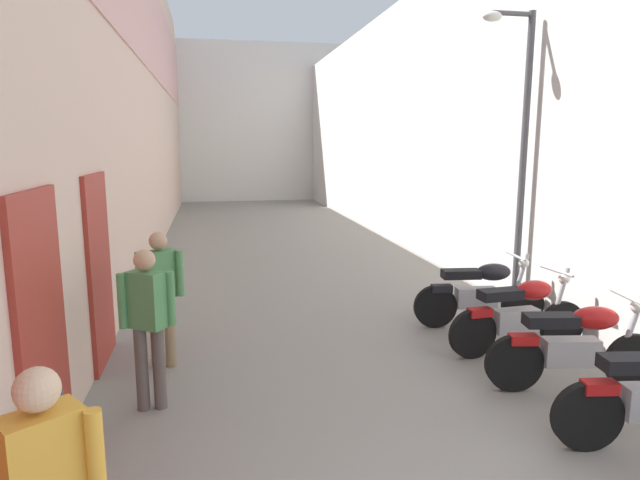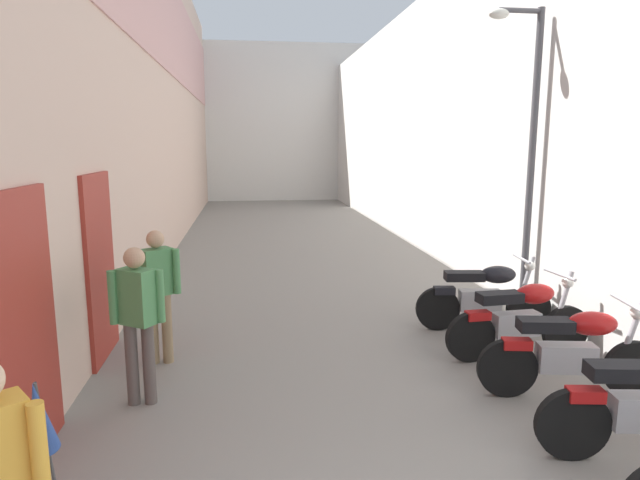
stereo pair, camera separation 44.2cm
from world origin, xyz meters
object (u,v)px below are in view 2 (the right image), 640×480
(pedestrian_further_down, at_px, (158,287))
(motorcycle_third, at_px, (573,350))
(pedestrian_mid_alley, at_px, (138,314))
(motorcycle_fourth, at_px, (521,317))
(motorcycle_fifth, at_px, (485,294))
(street_lamp, at_px, (526,142))
(umbrella_leaning, at_px, (39,417))

(pedestrian_further_down, bearing_deg, motorcycle_third, -19.12)
(motorcycle_third, relative_size, pedestrian_mid_alley, 1.17)
(motorcycle_fourth, height_order, pedestrian_further_down, pedestrian_further_down)
(motorcycle_fifth, xyz_separation_m, street_lamp, (0.69, 0.44, 2.06))
(motorcycle_fourth, bearing_deg, street_lamp, 64.29)
(pedestrian_mid_alley, distance_m, street_lamp, 5.61)
(pedestrian_further_down, xyz_separation_m, street_lamp, (4.92, 1.03, 1.64))
(motorcycle_fourth, relative_size, umbrella_leaning, 1.92)
(motorcycle_fourth, height_order, motorcycle_fifth, same)
(motorcycle_third, relative_size, street_lamp, 0.42)
(motorcycle_third, bearing_deg, umbrella_leaning, -166.76)
(motorcycle_fifth, bearing_deg, motorcycle_fourth, -90.00)
(pedestrian_mid_alley, relative_size, pedestrian_further_down, 1.00)
(motorcycle_third, height_order, motorcycle_fifth, same)
(pedestrian_further_down, bearing_deg, street_lamp, 11.88)
(motorcycle_third, xyz_separation_m, motorcycle_fourth, (0.00, 1.06, 0.00))
(motorcycle_third, bearing_deg, pedestrian_further_down, 160.88)
(pedestrian_further_down, height_order, street_lamp, street_lamp)
(motorcycle_fifth, xyz_separation_m, umbrella_leaning, (-4.63, -3.15, 0.18))
(motorcycle_third, xyz_separation_m, umbrella_leaning, (-4.63, -1.09, 0.18))
(motorcycle_third, height_order, motorcycle_fourth, same)
(pedestrian_mid_alley, bearing_deg, pedestrian_further_down, 88.39)
(pedestrian_mid_alley, xyz_separation_m, street_lamp, (4.95, 2.07, 1.64))
(pedestrian_further_down, bearing_deg, motorcycle_fourth, -5.50)
(pedestrian_further_down, xyz_separation_m, umbrella_leaning, (-0.41, -2.56, -0.24))
(umbrella_leaning, bearing_deg, motorcycle_fifth, 34.24)
(motorcycle_fourth, distance_m, motorcycle_fifth, 1.01)
(umbrella_leaning, distance_m, street_lamp, 6.70)
(pedestrian_mid_alley, distance_m, pedestrian_further_down, 1.03)
(umbrella_leaning, bearing_deg, pedestrian_further_down, 80.93)
(motorcycle_third, distance_m, street_lamp, 3.31)
(motorcycle_fifth, bearing_deg, umbrella_leaning, -145.76)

